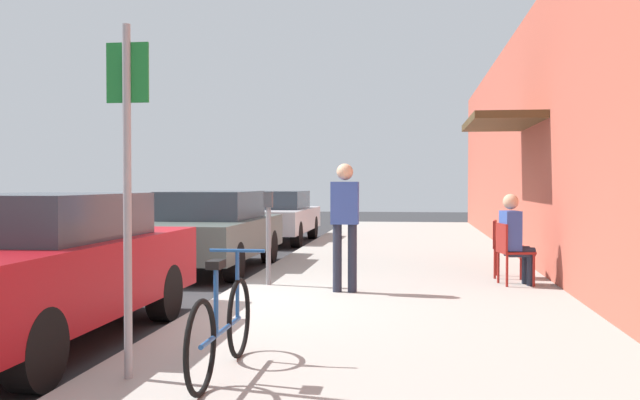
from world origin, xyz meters
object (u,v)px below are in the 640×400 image
pedestrian_standing (345,217)px  cafe_chair_0 (510,249)px  parking_meter (268,231)px  parked_car_1 (210,230)px  seated_patron_0 (515,236)px  street_sign (127,172)px  parked_car_0 (35,267)px  parked_car_2 (276,216)px  bicycle_0 (222,327)px  cafe_chair_1 (503,244)px

pedestrian_standing → cafe_chair_0: bearing=23.0°
parking_meter → pedestrian_standing: size_ratio=0.78×
parked_car_1 → seated_patron_0: size_ratio=3.41×
parked_car_1 → street_sign: street_sign is taller
parked_car_0 → parked_car_1: parked_car_0 is taller
street_sign → parked_car_0: bearing=138.2°
parking_meter → cafe_chair_0: (3.40, 0.44, -0.26)m
parked_car_2 → bicycle_0: 13.14m
parking_meter → bicycle_0: (0.61, -4.62, -0.41)m
parking_meter → bicycle_0: parking_meter is taller
bicycle_0 → parked_car_0: bearing=151.7°
seated_patron_0 → street_sign: bearing=-123.8°
parked_car_1 → street_sign: bearing=-78.2°
street_sign → cafe_chair_0: size_ratio=2.99×
parked_car_0 → parked_car_1: 5.82m
parked_car_2 → cafe_chair_1: size_ratio=5.06×
parked_car_2 → pedestrian_standing: size_ratio=2.59×
cafe_chair_0 → cafe_chair_1: (-0.00, 0.79, 0.00)m
parked_car_1 → cafe_chair_1: size_ratio=5.06×
bicycle_0 → pedestrian_standing: 4.18m
cafe_chair_0 → cafe_chair_1: same height
parked_car_2 → cafe_chair_0: (4.95, -7.91, -0.08)m
parked_car_1 → bicycle_0: bearing=-72.8°
cafe_chair_0 → pedestrian_standing: pedestrian_standing is taller
parking_meter → seated_patron_0: (3.46, 0.45, -0.07)m
parking_meter → cafe_chair_1: parking_meter is taller
seated_patron_0 → bicycle_0: bearing=-119.4°
parked_car_1 → cafe_chair_0: (4.95, -1.93, -0.11)m
bicycle_0 → pedestrian_standing: size_ratio=1.01×
cafe_chair_0 → seated_patron_0: size_ratio=0.67×
parked_car_0 → street_sign: 2.20m
street_sign → seated_patron_0: (3.51, 5.25, -0.82)m
cafe_chair_0 → bicycle_0: bearing=-118.9°
parked_car_1 → pedestrian_standing: 3.97m
street_sign → parked_car_1: bearing=101.8°
parked_car_2 → parking_meter: (1.55, -8.34, 0.18)m
street_sign → seated_patron_0: size_ratio=2.02×
parking_meter → cafe_chair_0: parking_meter is taller
seated_patron_0 → pedestrian_standing: 2.53m
parking_meter → street_sign: (-0.05, -4.80, 0.75)m
parked_car_2 → seated_patron_0: (5.01, -7.90, 0.11)m
parking_meter → cafe_chair_1: (3.40, 1.23, -0.26)m
cafe_chair_0 → seated_patron_0: (0.06, 0.01, 0.19)m
cafe_chair_0 → parking_meter: bearing=-172.7°
bicycle_0 → cafe_chair_1: 6.48m
parked_car_1 → cafe_chair_0: bearing=-21.3°
seated_patron_0 → parked_car_1: bearing=159.0°
street_sign → pedestrian_standing: size_ratio=1.53×
parking_meter → cafe_chair_1: bearing=19.9°
street_sign → bicycle_0: (0.66, 0.18, -1.16)m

